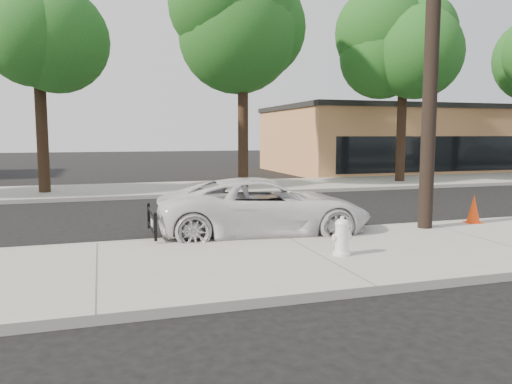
# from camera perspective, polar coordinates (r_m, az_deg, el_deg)

# --- Properties ---
(ground) EXTENTS (120.00, 120.00, 0.00)m
(ground) POSITION_cam_1_polar(r_m,az_deg,el_deg) (13.65, -0.58, -3.54)
(ground) COLOR black
(ground) RESTS_ON ground
(near_sidewalk) EXTENTS (90.00, 4.40, 0.15)m
(near_sidewalk) POSITION_cam_1_polar(r_m,az_deg,el_deg) (9.69, 6.85, -7.35)
(near_sidewalk) COLOR gray
(near_sidewalk) RESTS_ON ground
(far_sidewalk) EXTENTS (90.00, 5.00, 0.15)m
(far_sidewalk) POSITION_cam_1_polar(r_m,az_deg,el_deg) (21.84, -7.03, 0.43)
(far_sidewalk) COLOR gray
(far_sidewalk) RESTS_ON ground
(curb_near) EXTENTS (90.00, 0.12, 0.16)m
(curb_near) POSITION_cam_1_polar(r_m,az_deg,el_deg) (11.68, 2.41, -4.90)
(curb_near) COLOR #9E9B93
(curb_near) RESTS_ON ground
(building_main) EXTENTS (18.00, 10.00, 4.00)m
(building_main) POSITION_cam_1_polar(r_m,az_deg,el_deg) (35.05, 17.28, 5.64)
(building_main) COLOR #B46F4B
(building_main) RESTS_ON ground
(utility_pole) EXTENTS (1.40, 0.34, 9.00)m
(utility_pole) POSITION_cam_1_polar(r_m,az_deg,el_deg) (12.83, 19.50, 16.54)
(utility_pole) COLOR black
(utility_pole) RESTS_ON near_sidewalk
(tree_b) EXTENTS (4.34, 4.20, 8.45)m
(tree_b) POSITION_cam_1_polar(r_m,az_deg,el_deg) (21.35, -23.24, 16.19)
(tree_b) COLOR black
(tree_b) RESTS_ON far_sidewalk
(tree_c) EXTENTS (4.96, 4.80, 9.55)m
(tree_c) POSITION_cam_1_polar(r_m,az_deg,el_deg) (21.86, -0.83, 18.50)
(tree_c) COLOR black
(tree_c) RESTS_ON far_sidewalk
(tree_d) EXTENTS (4.50, 4.35, 8.75)m
(tree_d) POSITION_cam_1_polar(r_m,az_deg,el_deg) (25.44, 17.11, 15.27)
(tree_d) COLOR black
(tree_d) RESTS_ON far_sidewalk
(police_cruiser) EXTENTS (5.22, 2.85, 1.39)m
(police_cruiser) POSITION_cam_1_polar(r_m,az_deg,el_deg) (11.78, 0.96, -1.74)
(police_cruiser) COLOR silver
(police_cruiser) RESTS_ON ground
(fire_hydrant) EXTENTS (0.36, 0.33, 0.69)m
(fire_hydrant) POSITION_cam_1_polar(r_m,az_deg,el_deg) (9.51, 9.80, -5.15)
(fire_hydrant) COLOR white
(fire_hydrant) RESTS_ON near_sidewalk
(traffic_cone) EXTENTS (0.42, 0.42, 0.73)m
(traffic_cone) POSITION_cam_1_polar(r_m,az_deg,el_deg) (13.91, 23.62, -1.81)
(traffic_cone) COLOR #F13F0C
(traffic_cone) RESTS_ON near_sidewalk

